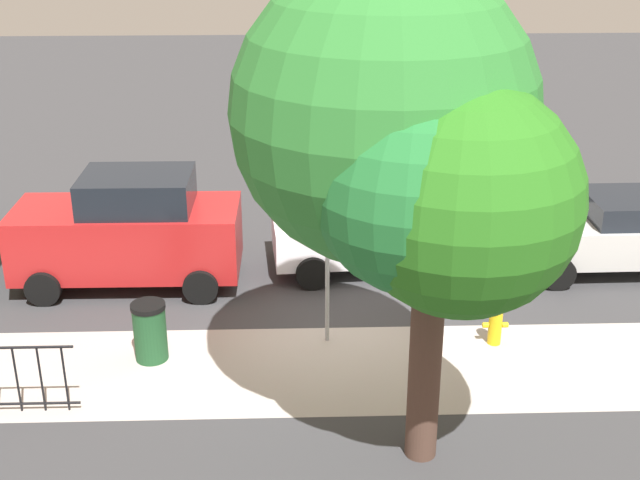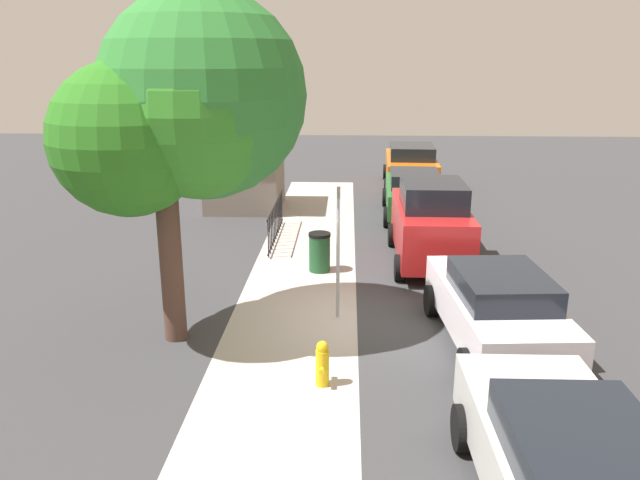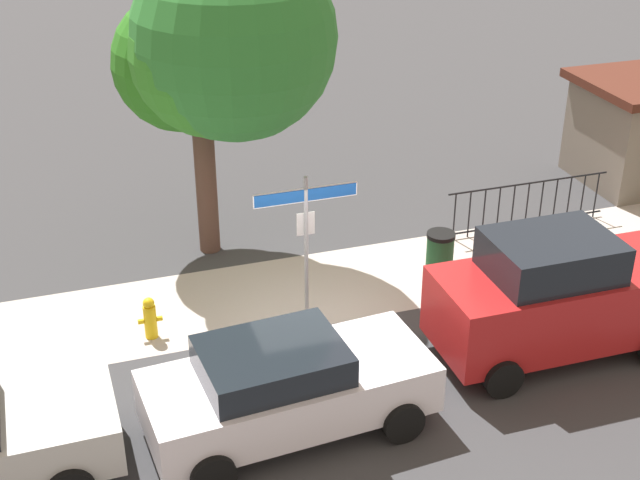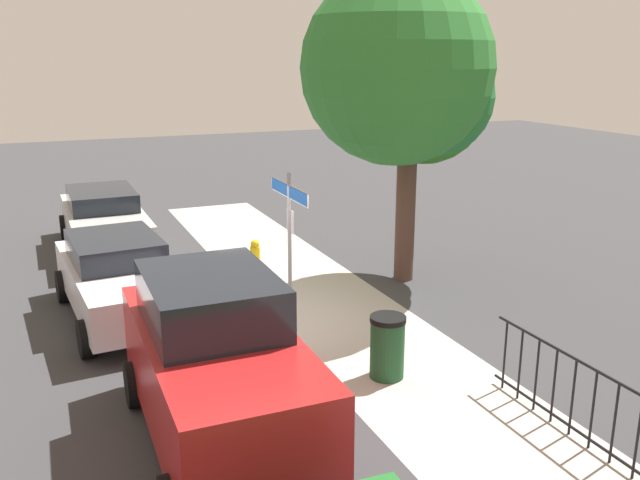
{
  "view_description": "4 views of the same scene",
  "coord_description": "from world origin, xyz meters",
  "px_view_note": "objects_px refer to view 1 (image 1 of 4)",
  "views": [
    {
      "loc": [
        0.49,
        12.65,
        7.05
      ],
      "look_at": [
        0.08,
        0.1,
        1.68
      ],
      "focal_mm": 47.26,
      "sensor_mm": 36.0,
      "label": 1
    },
    {
      "loc": [
        -11.84,
        0.23,
        5.19
      ],
      "look_at": [
        0.31,
        0.78,
        1.55
      ],
      "focal_mm": 34.88,
      "sensor_mm": 36.0,
      "label": 2
    },
    {
      "loc": [
        -4.03,
        -12.55,
        8.63
      ],
      "look_at": [
        0.18,
        0.27,
        1.58
      ],
      "focal_mm": 49.86,
      "sensor_mm": 36.0,
      "label": 3
    },
    {
      "loc": [
        10.98,
        -3.68,
        4.74
      ],
      "look_at": [
        -0.44,
        1.17,
        1.31
      ],
      "focal_mm": 37.72,
      "sensor_mm": 36.0,
      "label": 4
    }
  ],
  "objects_px": {
    "car_white": "(383,229)",
    "shade_tree": "(408,141)",
    "fire_hydrant": "(495,323)",
    "car_silver": "(631,231)",
    "car_red": "(130,231)",
    "street_sign": "(328,232)",
    "trash_bin": "(150,331)"
  },
  "relations": [
    {
      "from": "car_red",
      "to": "fire_hydrant",
      "type": "height_order",
      "value": "car_red"
    },
    {
      "from": "car_red",
      "to": "car_white",
      "type": "bearing_deg",
      "value": -172.48
    },
    {
      "from": "shade_tree",
      "to": "car_silver",
      "type": "xyz_separation_m",
      "value": [
        -5.2,
        -5.44,
        -3.45
      ]
    },
    {
      "from": "shade_tree",
      "to": "car_red",
      "type": "bearing_deg",
      "value": -48.93
    },
    {
      "from": "street_sign",
      "to": "fire_hydrant",
      "type": "distance_m",
      "value": 3.18
    },
    {
      "from": "street_sign",
      "to": "shade_tree",
      "type": "xyz_separation_m",
      "value": [
        -0.83,
        2.76,
        2.28
      ]
    },
    {
      "from": "fire_hydrant",
      "to": "car_red",
      "type": "bearing_deg",
      "value": -21.51
    },
    {
      "from": "car_white",
      "to": "street_sign",
      "type": "bearing_deg",
      "value": 62.94
    },
    {
      "from": "car_silver",
      "to": "fire_hydrant",
      "type": "height_order",
      "value": "car_silver"
    },
    {
      "from": "shade_tree",
      "to": "car_white",
      "type": "bearing_deg",
      "value": -93.96
    },
    {
      "from": "car_silver",
      "to": "car_white",
      "type": "bearing_deg",
      "value": -3.44
    },
    {
      "from": "car_white",
      "to": "trash_bin",
      "type": "xyz_separation_m",
      "value": [
        4.05,
        3.4,
        -0.3
      ]
    },
    {
      "from": "fire_hydrant",
      "to": "trash_bin",
      "type": "xyz_separation_m",
      "value": [
        5.58,
        0.3,
        0.11
      ]
    },
    {
      "from": "trash_bin",
      "to": "street_sign",
      "type": "bearing_deg",
      "value": -170.0
    },
    {
      "from": "street_sign",
      "to": "car_silver",
      "type": "xyz_separation_m",
      "value": [
        -6.02,
        -2.67,
        -1.17
      ]
    },
    {
      "from": "fire_hydrant",
      "to": "car_white",
      "type": "bearing_deg",
      "value": -63.61
    },
    {
      "from": "shade_tree",
      "to": "street_sign",
      "type": "bearing_deg",
      "value": -73.35
    },
    {
      "from": "car_white",
      "to": "fire_hydrant",
      "type": "bearing_deg",
      "value": 112.09
    },
    {
      "from": "car_red",
      "to": "fire_hydrant",
      "type": "relative_size",
      "value": 5.33
    },
    {
      "from": "car_white",
      "to": "shade_tree",
      "type": "bearing_deg",
      "value": 81.74
    },
    {
      "from": "fire_hydrant",
      "to": "trash_bin",
      "type": "distance_m",
      "value": 5.59
    },
    {
      "from": "fire_hydrant",
      "to": "car_silver",
      "type": "bearing_deg",
      "value": -138.68
    },
    {
      "from": "shade_tree",
      "to": "car_white",
      "type": "distance_m",
      "value": 6.64
    },
    {
      "from": "street_sign",
      "to": "car_red",
      "type": "xyz_separation_m",
      "value": [
        3.59,
        -2.3,
        -0.89
      ]
    },
    {
      "from": "car_red",
      "to": "car_silver",
      "type": "bearing_deg",
      "value": -177.39
    },
    {
      "from": "street_sign",
      "to": "car_red",
      "type": "bearing_deg",
      "value": -32.68
    },
    {
      "from": "car_silver",
      "to": "car_red",
      "type": "relative_size",
      "value": 1.13
    },
    {
      "from": "car_silver",
      "to": "car_red",
      "type": "bearing_deg",
      "value": 1.5
    },
    {
      "from": "car_silver",
      "to": "street_sign",
      "type": "bearing_deg",
      "value": 23.22
    },
    {
      "from": "fire_hydrant",
      "to": "shade_tree",
      "type": "bearing_deg",
      "value": 53.01
    },
    {
      "from": "shade_tree",
      "to": "fire_hydrant",
      "type": "relative_size",
      "value": 8.16
    },
    {
      "from": "car_silver",
      "to": "car_white",
      "type": "height_order",
      "value": "car_white"
    }
  ]
}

